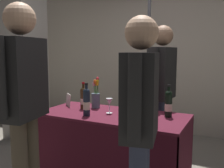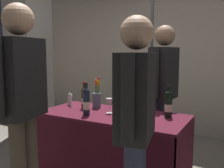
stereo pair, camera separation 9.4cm
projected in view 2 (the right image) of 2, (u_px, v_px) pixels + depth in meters
The scene contains 15 objects.
back_partition at pixel (173, 42), 4.26m from camera, with size 7.35×0.12×3.07m, color #B2A893.
concrete_pillar at pixel (28, 39), 3.99m from camera, with size 0.53×0.53×3.15m, color gray.
tasting_table at pixel (112, 137), 2.56m from camera, with size 1.48×0.68×0.76m.
featured_wine_bottle at pixel (130, 101), 2.47m from camera, with size 0.07×0.07×0.33m.
display_bottle_0 at pixel (84, 98), 2.74m from camera, with size 0.07×0.07×0.29m.
display_bottle_1 at pixel (86, 101), 2.44m from camera, with size 0.07×0.07×0.32m.
display_bottle_2 at pixel (129, 97), 2.66m from camera, with size 0.08×0.08×0.33m.
display_bottle_3 at pixel (168, 104), 2.37m from camera, with size 0.07×0.07×0.31m.
wine_glass_near_vendor at pixel (109, 102), 2.54m from camera, with size 0.07×0.07×0.15m.
flower_vase at pixel (97, 97), 2.79m from camera, with size 0.09×0.09×0.35m.
brochure_stand at pixel (70, 100), 2.89m from camera, with size 0.15×0.01×0.14m, color silver.
vendor_presenter at pixel (164, 84), 2.90m from camera, with size 0.24×0.59×1.67m.
taster_foreground_right at pixel (22, 95), 1.96m from camera, with size 0.28×0.55×1.74m.
taster_foreground_left at pixel (136, 114), 1.69m from camera, with size 0.29×0.56×1.61m.
booth_signpost at pixel (151, 50), 3.35m from camera, with size 0.62×0.04×2.26m.
Camera 2 is at (1.20, -2.16, 1.38)m, focal length 40.47 mm.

